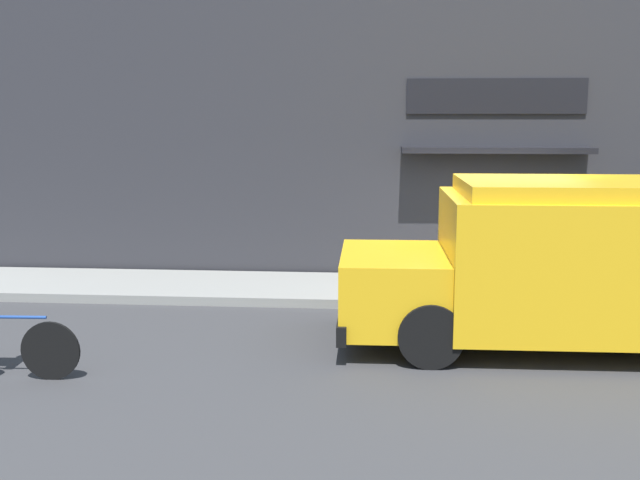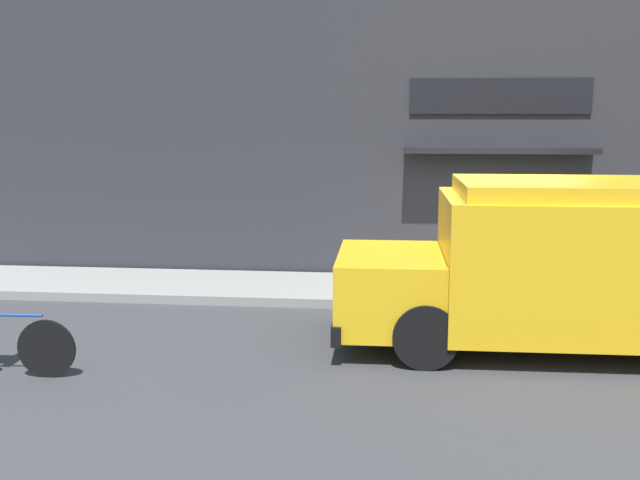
# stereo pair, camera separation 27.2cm
# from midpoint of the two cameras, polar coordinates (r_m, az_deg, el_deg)

# --- Properties ---
(ground_plane) EXTENTS (70.00, 70.00, 0.00)m
(ground_plane) POSITION_cam_midpoint_polar(r_m,az_deg,el_deg) (11.55, 13.23, -5.45)
(ground_plane) COLOR #38383A
(sidewalk) EXTENTS (28.00, 2.00, 0.14)m
(sidewalk) POSITION_cam_midpoint_polar(r_m,az_deg,el_deg) (12.50, 12.69, -3.96)
(sidewalk) COLOR gray
(sidewalk) RESTS_ON ground_plane
(storefront) EXTENTS (17.75, 0.78, 5.24)m
(storefront) POSITION_cam_midpoint_polar(r_m,az_deg,el_deg) (13.31, 12.56, 7.94)
(storefront) COLOR #2D2D33
(storefront) RESTS_ON ground_plane
(school_bus) EXTENTS (5.73, 2.68, 2.13)m
(school_bus) POSITION_cam_midpoint_polar(r_m,az_deg,el_deg) (9.97, 20.55, -1.64)
(school_bus) COLOR yellow
(school_bus) RESTS_ON ground_plane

